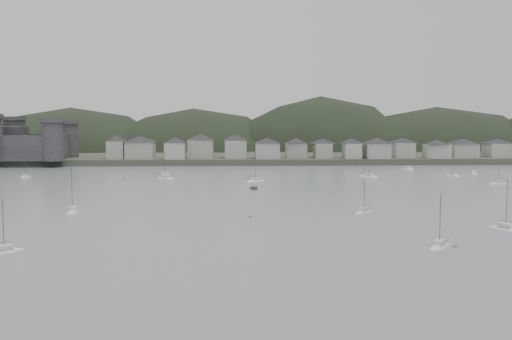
{
  "coord_description": "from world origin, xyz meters",
  "views": [
    {
      "loc": [
        -8.33,
        -122.29,
        22.63
      ],
      "look_at": [
        0.0,
        75.0,
        6.0
      ],
      "focal_mm": 42.48,
      "sensor_mm": 36.0,
      "label": 1
    }
  ],
  "objects": [
    {
      "name": "far_shore_land",
      "position": [
        0.0,
        295.0,
        1.5
      ],
      "size": [
        900.0,
        250.0,
        3.0
      ],
      "primitive_type": "cube",
      "color": "#383D2D",
      "rests_on": "ground"
    },
    {
      "name": "mooring_buoys",
      "position": [
        -2.23,
        59.67,
        0.15
      ],
      "size": [
        191.03,
        140.24,
        0.7
      ],
      "color": "#C16B40",
      "rests_on": "ground"
    },
    {
      "name": "castle",
      "position": [
        -120.0,
        179.8,
        10.96
      ],
      "size": [
        66.0,
        43.0,
        20.0
      ],
      "color": "#2F2F31",
      "rests_on": "far_shore_land"
    },
    {
      "name": "ground",
      "position": [
        0.0,
        0.0,
        0.0
      ],
      "size": [
        900.0,
        900.0,
        0.0
      ],
      "primitive_type": "plane",
      "color": "slate",
      "rests_on": "ground"
    },
    {
      "name": "waterfront_town",
      "position": [
        50.59,
        183.34,
        8.66
      ],
      "size": [
        451.48,
        28.46,
        12.92
      ],
      "color": "gray",
      "rests_on": "far_shore_land"
    },
    {
      "name": "moored_fleet",
      "position": [
        -16.45,
        68.62,
        0.18
      ],
      "size": [
        233.59,
        173.95,
        12.21
      ],
      "color": "silver",
      "rests_on": "ground"
    },
    {
      "name": "motor_launch_far",
      "position": [
        -0.73,
        73.9,
        0.3
      ],
      "size": [
        2.73,
        7.18,
        3.72
      ],
      "rotation": [
        0.0,
        0.0,
        3.16
      ],
      "color": "black",
      "rests_on": "ground"
    },
    {
      "name": "forested_ridge",
      "position": [
        4.83,
        269.4,
        -11.28
      ],
      "size": [
        851.55,
        103.94,
        102.57
      ],
      "color": "black",
      "rests_on": "ground"
    },
    {
      "name": "sailboat_lead",
      "position": [
        23.87,
        21.17,
        0.19
      ],
      "size": [
        6.17,
        5.42,
        8.6
      ],
      "rotation": [
        0.0,
        0.0,
        5.37
      ],
      "color": "silver",
      "rests_on": "ground"
    }
  ]
}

